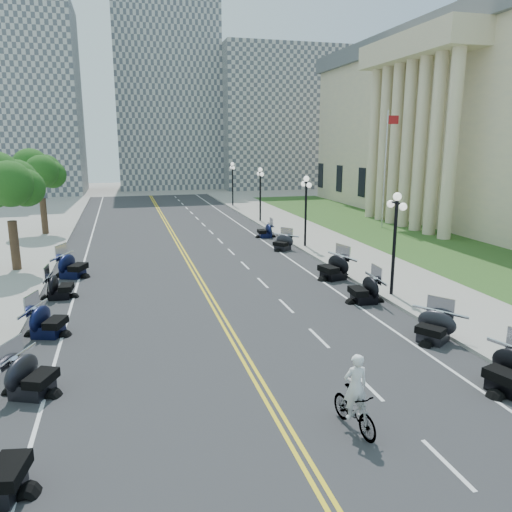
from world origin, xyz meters
TOP-DOWN VIEW (x-y plane):
  - ground at (0.00, 0.00)m, footprint 160.00×160.00m
  - road at (0.00, 10.00)m, footprint 16.00×90.00m
  - centerline_yellow_a at (-0.12, 10.00)m, footprint 0.12×90.00m
  - centerline_yellow_b at (0.12, 10.00)m, footprint 0.12×90.00m
  - edge_line_north at (6.40, 10.00)m, footprint 0.12×90.00m
  - edge_line_south at (-6.40, 10.00)m, footprint 0.12×90.00m
  - lane_dash_4 at (3.20, -8.00)m, footprint 0.12×2.00m
  - lane_dash_5 at (3.20, -4.00)m, footprint 0.12×2.00m
  - lane_dash_6 at (3.20, 0.00)m, footprint 0.12×2.00m
  - lane_dash_7 at (3.20, 4.00)m, footprint 0.12×2.00m
  - lane_dash_8 at (3.20, 8.00)m, footprint 0.12×2.00m
  - lane_dash_9 at (3.20, 12.00)m, footprint 0.12×2.00m
  - lane_dash_10 at (3.20, 16.00)m, footprint 0.12×2.00m
  - lane_dash_11 at (3.20, 20.00)m, footprint 0.12×2.00m
  - lane_dash_12 at (3.20, 24.00)m, footprint 0.12×2.00m
  - lane_dash_13 at (3.20, 28.00)m, footprint 0.12×2.00m
  - lane_dash_14 at (3.20, 32.00)m, footprint 0.12×2.00m
  - lane_dash_15 at (3.20, 36.00)m, footprint 0.12×2.00m
  - lane_dash_16 at (3.20, 40.00)m, footprint 0.12×2.00m
  - lane_dash_17 at (3.20, 44.00)m, footprint 0.12×2.00m
  - lane_dash_18 at (3.20, 48.00)m, footprint 0.12×2.00m
  - lane_dash_19 at (3.20, 52.00)m, footprint 0.12×2.00m
  - sidewalk_north at (10.50, 10.00)m, footprint 5.00×90.00m
  - lawn at (17.50, 18.00)m, footprint 9.00×60.00m
  - distant_block_a at (-18.00, 62.00)m, footprint 18.00×14.00m
  - distant_block_b at (4.00, 68.00)m, footprint 16.00×12.00m
  - distant_block_c at (22.00, 65.00)m, footprint 20.00×14.00m
  - street_lamp_2 at (8.60, 4.00)m, footprint 0.50×1.20m
  - street_lamp_3 at (8.60, 16.00)m, footprint 0.50×1.20m
  - street_lamp_4 at (8.60, 28.00)m, footprint 0.50×1.20m
  - street_lamp_5 at (8.60, 40.00)m, footprint 0.50×1.20m
  - flagpole at (18.00, 22.00)m, footprint 1.10×0.20m
  - tree_3 at (-10.00, 14.00)m, footprint 4.80×4.80m
  - tree_4 at (-10.00, 26.00)m, footprint 4.80×4.80m
  - motorcycle_n_4 at (7.20, -5.43)m, footprint 2.61×2.61m
  - motorcycle_n_5 at (7.26, -1.42)m, footprint 2.61×2.61m
  - motorcycle_n_6 at (6.92, 3.57)m, footprint 2.14×2.14m
  - motorcycle_n_7 at (7.18, 7.75)m, footprint 2.62×2.62m
  - motorcycle_n_9 at (6.80, 15.63)m, footprint 2.48×2.48m
  - motorcycle_n_10 at (6.93, 20.49)m, footprint 1.84×1.84m
  - motorcycle_s_5 at (-6.75, -1.89)m, footprint 2.61×2.61m
  - motorcycle_s_6 at (-6.91, 2.99)m, footprint 2.48×2.48m
  - motorcycle_s_7 at (-7.00, 7.99)m, footprint 2.01×2.01m
  - motorcycle_s_8 at (-6.74, 11.85)m, footprint 2.82×2.82m
  - bicycle at (1.71, -6.10)m, footprint 0.82×1.96m
  - cyclist_rider at (1.71, -6.10)m, footprint 0.65×0.43m

SIDE VIEW (x-z plane):
  - ground at x=0.00m, z-range 0.00..0.00m
  - road at x=0.00m, z-range 0.00..0.01m
  - centerline_yellow_a at x=-0.12m, z-range 0.01..0.01m
  - centerline_yellow_b at x=0.12m, z-range 0.01..0.01m
  - edge_line_north at x=6.40m, z-range 0.01..0.01m
  - edge_line_south at x=-6.40m, z-range 0.01..0.01m
  - lane_dash_4 at x=3.20m, z-range 0.01..0.01m
  - lane_dash_5 at x=3.20m, z-range 0.01..0.01m
  - lane_dash_6 at x=3.20m, z-range 0.01..0.01m
  - lane_dash_7 at x=3.20m, z-range 0.01..0.01m
  - lane_dash_8 at x=3.20m, z-range 0.01..0.01m
  - lane_dash_9 at x=3.20m, z-range 0.01..0.01m
  - lane_dash_10 at x=3.20m, z-range 0.01..0.01m
  - lane_dash_11 at x=3.20m, z-range 0.01..0.01m
  - lane_dash_12 at x=3.20m, z-range 0.01..0.01m
  - lane_dash_13 at x=3.20m, z-range 0.01..0.01m
  - lane_dash_14 at x=3.20m, z-range 0.01..0.01m
  - lane_dash_15 at x=3.20m, z-range 0.01..0.01m
  - lane_dash_16 at x=3.20m, z-range 0.01..0.01m
  - lane_dash_17 at x=3.20m, z-range 0.01..0.01m
  - lane_dash_18 at x=3.20m, z-range 0.01..0.01m
  - lane_dash_19 at x=3.20m, z-range 0.01..0.01m
  - lawn at x=17.50m, z-range 0.00..0.10m
  - sidewalk_north at x=10.50m, z-range 0.00..0.15m
  - bicycle at x=1.71m, z-range 0.00..1.14m
  - motorcycle_n_9 at x=6.80m, z-range 0.00..1.24m
  - motorcycle_n_10 at x=6.93m, z-range 0.00..1.24m
  - motorcycle_s_7 at x=-7.00m, z-range 0.00..1.31m
  - motorcycle_n_5 at x=7.26m, z-range 0.00..1.32m
  - motorcycle_s_6 at x=-6.91m, z-range 0.00..1.37m
  - motorcycle_s_5 at x=-6.75m, z-range 0.00..1.38m
  - motorcycle_n_6 at x=6.92m, z-range 0.00..1.41m
  - motorcycle_n_4 at x=7.20m, z-range 0.00..1.46m
  - motorcycle_s_8 at x=-6.74m, z-range 0.00..1.50m
  - motorcycle_n_7 at x=7.18m, z-range 0.00..1.51m
  - cyclist_rider at x=1.71m, z-range 1.14..2.94m
  - street_lamp_2 at x=8.60m, z-range 0.15..5.05m
  - street_lamp_3 at x=8.60m, z-range 0.15..5.05m
  - street_lamp_4 at x=8.60m, z-range 0.15..5.05m
  - street_lamp_5 at x=8.60m, z-range 0.15..5.05m
  - tree_3 at x=-10.00m, z-range 0.15..9.35m
  - tree_4 at x=-10.00m, z-range 0.15..9.35m
  - flagpole at x=18.00m, z-range 0.00..10.00m
  - distant_block_c at x=22.00m, z-range 0.00..22.00m
  - distant_block_a at x=-18.00m, z-range 0.00..26.00m
  - distant_block_b at x=4.00m, z-range 0.00..30.00m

